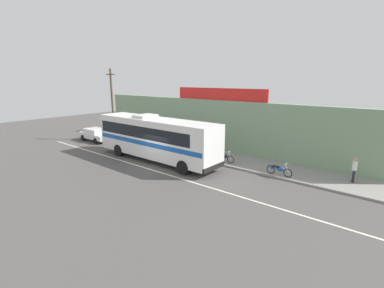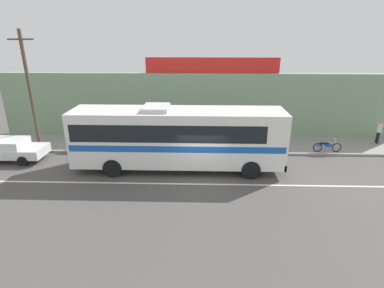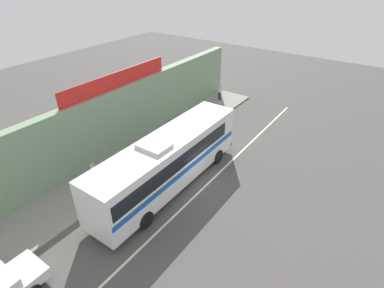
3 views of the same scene
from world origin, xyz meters
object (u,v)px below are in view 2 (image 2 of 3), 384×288
(motorcycle_black, at_px, (254,144))
(motorcycle_red, at_px, (327,146))
(utility_pole, at_px, (30,91))
(pedestrian_by_curb, at_px, (143,130))
(pedestrian_near_shop, at_px, (379,130))
(parked_car, at_px, (8,149))
(intercity_bus, at_px, (177,135))

(motorcycle_black, bearing_deg, motorcycle_red, -3.33)
(utility_pole, distance_m, pedestrian_by_curb, 7.56)
(utility_pole, height_order, motorcycle_red, utility_pole)
(pedestrian_by_curb, height_order, pedestrian_near_shop, pedestrian_by_curb)
(utility_pole, relative_size, motorcycle_black, 4.07)
(parked_car, bearing_deg, pedestrian_near_shop, 8.09)
(pedestrian_by_curb, bearing_deg, intercity_bus, -55.44)
(motorcycle_black, relative_size, pedestrian_near_shop, 1.12)
(motorcycle_red, relative_size, pedestrian_by_curb, 1.07)
(utility_pole, distance_m, motorcycle_red, 19.54)
(parked_car, distance_m, pedestrian_near_shop, 24.85)
(intercity_bus, distance_m, motorcycle_red, 10.15)
(motorcycle_red, bearing_deg, pedestrian_near_shop, 23.38)
(intercity_bus, distance_m, pedestrian_by_curb, 4.83)
(utility_pole, bearing_deg, motorcycle_black, 1.12)
(pedestrian_by_curb, bearing_deg, parked_car, -159.68)
(utility_pole, distance_m, motorcycle_black, 14.90)
(intercity_bus, height_order, motorcycle_black, intercity_bus)
(parked_car, height_order, pedestrian_near_shop, pedestrian_near_shop)
(pedestrian_by_curb, bearing_deg, motorcycle_black, -7.58)
(motorcycle_black, height_order, pedestrian_near_shop, pedestrian_near_shop)
(utility_pole, height_order, pedestrian_near_shop, utility_pole)
(pedestrian_by_curb, bearing_deg, motorcycle_red, -5.96)
(motorcycle_red, relative_size, pedestrian_near_shop, 1.10)
(utility_pole, relative_size, pedestrian_by_curb, 4.43)
(intercity_bus, xyz_separation_m, motorcycle_red, (9.70, 2.61, -1.50))
(motorcycle_black, bearing_deg, parked_car, -172.94)
(pedestrian_by_curb, distance_m, pedestrian_near_shop, 16.66)
(motorcycle_red, xyz_separation_m, motorcycle_black, (-4.75, 0.28, 0.00))
(intercity_bus, relative_size, utility_pole, 1.56)
(parked_car, distance_m, motorcycle_red, 20.40)
(parked_car, relative_size, utility_pole, 0.58)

